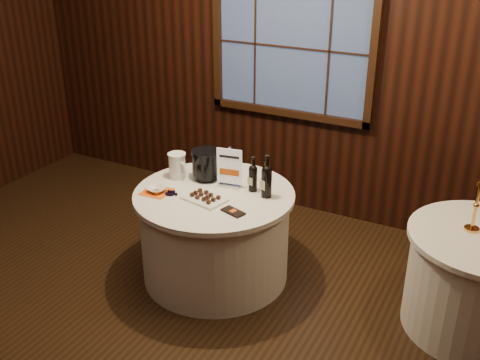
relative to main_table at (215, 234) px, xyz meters
The scene contains 15 objects.
ground 1.07m from the main_table, 90.00° to the right, with size 6.00×6.00×0.00m, color black.
back_wall 1.88m from the main_table, 90.00° to the left, with size 6.00×0.10×3.00m.
main_table is the anchor object (origin of this frame).
side_table 2.02m from the main_table, ahead, with size 1.08×1.08×0.77m.
sign_stand 0.53m from the main_table, 71.30° to the left, with size 0.21×0.13×0.34m.
port_bottle_left 0.59m from the main_table, 34.08° to the left, with size 0.07×0.08×0.29m.
port_bottle_right 0.68m from the main_table, 18.01° to the left, with size 0.08×0.10×0.35m.
ice_bucket 0.58m from the main_table, 133.92° to the left, with size 0.25×0.25×0.25m.
chocolate_plate 0.43m from the main_table, 89.38° to the right, with size 0.36×0.27×0.05m.
chocolate_box 0.54m from the main_table, 37.50° to the right, with size 0.18×0.09×0.01m, color black.
grape_bunch 0.53m from the main_table, 142.90° to the right, with size 0.16×0.08×0.04m.
glass_pitcher 0.65m from the main_table, 165.89° to the left, with size 0.20×0.15×0.22m.
orange_napkin 0.60m from the main_table, 153.29° to the right, with size 0.21×0.21×0.00m, color #EF5614.
cracker_bowl 0.61m from the main_table, 153.29° to the right, with size 0.14×0.14×0.04m, color white.
brass_candlestick 1.98m from the main_table, ahead, with size 0.10×0.10×0.37m.
Camera 1 is at (2.05, -2.42, 2.72)m, focal length 42.00 mm.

